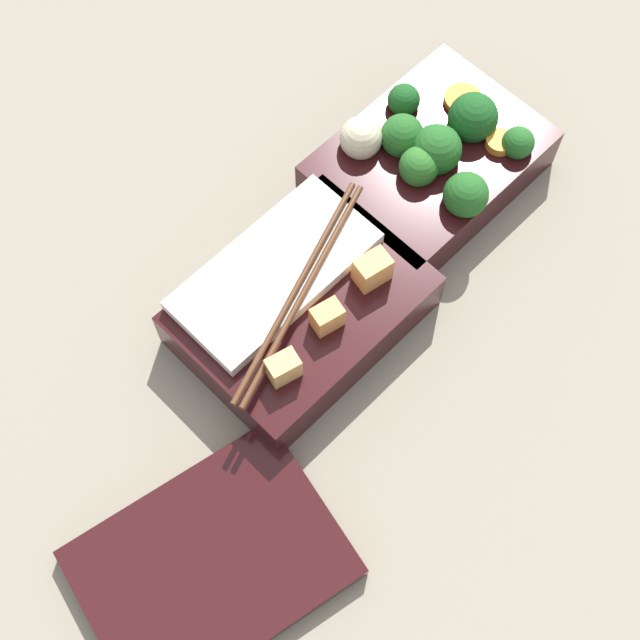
{
  "coord_description": "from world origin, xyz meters",
  "views": [
    {
      "loc": [
        0.3,
        0.25,
        0.69
      ],
      "look_at": [
        0.09,
        0.04,
        0.05
      ],
      "focal_mm": 50.0,
      "sensor_mm": 36.0,
      "label": 1
    }
  ],
  "objects": [
    {
      "name": "bento_tray_vegetable",
      "position": [
        -0.09,
        -0.01,
        0.03
      ],
      "size": [
        0.19,
        0.15,
        0.08
      ],
      "color": "black",
      "rests_on": "ground_plane"
    },
    {
      "name": "bento_lid",
      "position": [
        0.28,
        0.11,
        0.01
      ],
      "size": [
        0.21,
        0.17,
        0.02
      ],
      "primitive_type": "cube",
      "rotation": [
        0.0,
        0.0,
        -0.21
      ],
      "color": "black",
      "rests_on": "ground_plane"
    },
    {
      "name": "ground_plane",
      "position": [
        0.0,
        0.0,
        0.0
      ],
      "size": [
        3.0,
        3.0,
        0.0
      ],
      "primitive_type": "plane",
      "color": "gray"
    },
    {
      "name": "bento_tray_rice",
      "position": [
        0.09,
        0.01,
        0.03
      ],
      "size": [
        0.21,
        0.14,
        0.07
      ],
      "color": "black",
      "rests_on": "ground_plane"
    }
  ]
}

